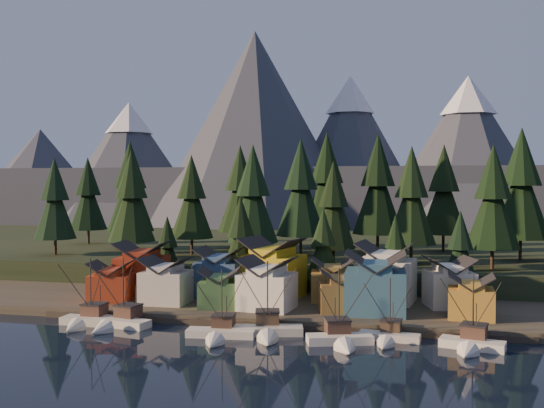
% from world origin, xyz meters
% --- Properties ---
extents(ground, '(500.00, 500.00, 0.00)m').
position_xyz_m(ground, '(0.00, 0.00, 0.00)').
color(ground, black).
rests_on(ground, ground).
extents(shore_strip, '(400.00, 50.00, 1.50)m').
position_xyz_m(shore_strip, '(0.00, 40.00, 0.75)').
color(shore_strip, '#39332A').
rests_on(shore_strip, ground).
extents(hillside, '(420.00, 100.00, 6.00)m').
position_xyz_m(hillside, '(0.00, 90.00, 3.00)').
color(hillside, black).
rests_on(hillside, ground).
extents(dock, '(80.00, 4.00, 1.00)m').
position_xyz_m(dock, '(0.00, 16.50, 0.50)').
color(dock, '#433B30').
rests_on(dock, ground).
extents(mountain_ridge, '(560.00, 190.00, 90.00)m').
position_xyz_m(mountain_ridge, '(-4.20, 213.59, 26.06)').
color(mountain_ridge, '#454A58').
rests_on(mountain_ridge, ground).
extents(boat_0, '(9.55, 10.37, 12.13)m').
position_xyz_m(boat_0, '(-29.95, 10.29, 2.42)').
color(boat_0, beige).
rests_on(boat_0, ground).
extents(boat_1, '(10.59, 11.16, 12.36)m').
position_xyz_m(boat_1, '(-24.38, 10.21, 2.41)').
color(boat_1, silver).
rests_on(boat_1, ground).
extents(boat_2, '(10.93, 11.75, 11.34)m').
position_xyz_m(boat_2, '(-6.10, 7.33, 2.05)').
color(boat_2, silver).
rests_on(boat_2, ground).
extents(boat_3, '(11.61, 12.19, 12.60)m').
position_xyz_m(boat_3, '(0.66, 10.26, 2.36)').
color(boat_3, beige).
rests_on(boat_3, ground).
extents(boat_4, '(10.31, 10.91, 12.25)m').
position_xyz_m(boat_4, '(12.15, 7.77, 2.41)').
color(boat_4, white).
rests_on(boat_4, ground).
extents(boat_5, '(9.47, 10.13, 10.32)m').
position_xyz_m(boat_5, '(18.72, 11.20, 1.92)').
color(boat_5, silver).
rests_on(boat_5, ground).
extents(boat_6, '(9.60, 10.24, 11.92)m').
position_xyz_m(boat_6, '(30.17, 9.26, 2.40)').
color(boat_6, white).
rests_on(boat_6, ground).
extents(house_front_0, '(8.49, 8.17, 7.32)m').
position_xyz_m(house_front_0, '(-32.19, 23.14, 5.35)').
color(house_front_0, '#A53519').
rests_on(house_front_0, shore_strip).
extents(house_front_1, '(8.11, 7.79, 8.38)m').
position_xyz_m(house_front_1, '(-21.59, 23.87, 5.90)').
color(house_front_1, beige).
rests_on(house_front_1, shore_strip).
extents(house_front_2, '(8.07, 8.11, 6.80)m').
position_xyz_m(house_front_2, '(-11.03, 22.84, 5.07)').
color(house_front_2, '#426D3B').
rests_on(house_front_2, shore_strip).
extents(house_front_3, '(9.83, 9.47, 8.95)m').
position_xyz_m(house_front_3, '(-2.39, 22.88, 6.20)').
color(house_front_3, white).
rests_on(house_front_3, shore_strip).
extents(house_front_4, '(8.47, 8.87, 7.08)m').
position_xyz_m(house_front_4, '(9.97, 24.41, 5.22)').
color(house_front_4, olive).
rests_on(house_front_4, shore_strip).
extents(house_front_5, '(10.20, 9.34, 10.37)m').
position_xyz_m(house_front_5, '(16.14, 23.45, 6.95)').
color(house_front_5, '#315C75').
rests_on(house_front_5, shore_strip).
extents(house_front_6, '(7.42, 7.05, 7.10)m').
position_xyz_m(house_front_6, '(31.40, 23.24, 5.23)').
color(house_front_6, '#B9882F').
rests_on(house_front_6, shore_strip).
extents(house_back_0, '(10.42, 10.10, 10.24)m').
position_xyz_m(house_back_0, '(-29.76, 31.45, 6.88)').
color(house_back_0, maroon).
rests_on(house_back_0, shore_strip).
extents(house_back_1, '(8.37, 8.47, 9.36)m').
position_xyz_m(house_back_1, '(-14.08, 32.42, 6.41)').
color(house_back_1, '#365681').
rests_on(house_back_1, shore_strip).
extents(house_back_2, '(12.61, 11.96, 11.28)m').
position_xyz_m(house_back_2, '(-4.04, 34.62, 7.43)').
color(house_back_2, gold).
rests_on(house_back_2, shore_strip).
extents(house_back_3, '(8.63, 7.89, 7.93)m').
position_xyz_m(house_back_3, '(7.78, 32.65, 5.66)').
color(house_back_3, olive).
rests_on(house_back_3, shore_strip).
extents(house_back_4, '(11.36, 11.02, 10.94)m').
position_xyz_m(house_back_4, '(17.48, 34.20, 7.24)').
color(house_back_4, white).
rests_on(house_back_4, shore_strip).
extents(house_back_5, '(9.50, 9.57, 8.72)m').
position_xyz_m(house_back_5, '(28.54, 31.98, 6.08)').
color(house_back_5, white).
rests_on(house_back_5, shore_strip).
extents(tree_hill_0, '(10.14, 10.14, 23.62)m').
position_xyz_m(tree_hill_0, '(-62.00, 52.00, 18.91)').
color(tree_hill_0, '#332319').
rests_on(tree_hill_0, hillside).
extents(tree_hill_1, '(12.25, 12.25, 28.53)m').
position_xyz_m(tree_hill_1, '(-50.00, 68.00, 21.60)').
color(tree_hill_1, '#332319').
rests_on(tree_hill_1, hillside).
extents(tree_hill_2, '(10.70, 10.70, 24.92)m').
position_xyz_m(tree_hill_2, '(-40.00, 48.00, 19.62)').
color(tree_hill_2, '#332319').
rests_on(tree_hill_2, hillside).
extents(tree_hill_3, '(10.42, 10.42, 24.27)m').
position_xyz_m(tree_hill_3, '(-30.00, 60.00, 19.27)').
color(tree_hill_3, '#332319').
rests_on(tree_hill_3, hillside).
extents(tree_hill_4, '(11.79, 11.79, 27.47)m').
position_xyz_m(tree_hill_4, '(-22.00, 75.00, 21.02)').
color(tree_hill_4, '#332319').
rests_on(tree_hill_4, hillside).
extents(tree_hill_5, '(11.13, 11.13, 25.94)m').
position_xyz_m(tree_hill_5, '(-12.00, 50.00, 20.18)').
color(tree_hill_5, '#332319').
rests_on(tree_hill_5, hillside).
extents(tree_hill_6, '(12.10, 12.10, 28.20)m').
position_xyz_m(tree_hill_6, '(-4.00, 65.00, 21.42)').
color(tree_hill_6, '#332319').
rests_on(tree_hill_6, hillside).
extents(tree_hill_7, '(9.49, 9.49, 22.12)m').
position_xyz_m(tree_hill_7, '(6.00, 48.00, 18.09)').
color(tree_hill_7, '#332319').
rests_on(tree_hill_7, hillside).
extents(tree_hill_8, '(12.71, 12.71, 29.61)m').
position_xyz_m(tree_hill_8, '(14.00, 72.00, 22.19)').
color(tree_hill_8, '#332319').
rests_on(tree_hill_8, hillside).
extents(tree_hill_9, '(10.93, 10.93, 25.46)m').
position_xyz_m(tree_hill_9, '(22.00, 55.00, 19.92)').
color(tree_hill_9, '#332319').
rests_on(tree_hill_9, hillside).
extents(tree_hill_10, '(11.68, 11.68, 27.20)m').
position_xyz_m(tree_hill_10, '(30.00, 80.00, 20.87)').
color(tree_hill_10, '#332319').
rests_on(tree_hill_10, hillside).
extents(tree_hill_11, '(10.87, 10.87, 25.32)m').
position_xyz_m(tree_hill_11, '(38.00, 50.00, 19.84)').
color(tree_hill_11, '#332319').
rests_on(tree_hill_11, hillside).
extents(tree_hill_12, '(12.85, 12.85, 29.93)m').
position_xyz_m(tree_hill_12, '(46.00, 66.00, 22.37)').
color(tree_hill_12, '#332319').
rests_on(tree_hill_12, hillside).
extents(tree_hill_15, '(13.28, 13.28, 30.94)m').
position_xyz_m(tree_hill_15, '(0.00, 82.00, 22.92)').
color(tree_hill_15, '#332319').
rests_on(tree_hill_15, hillside).
extents(tree_hill_16, '(10.63, 10.63, 24.75)m').
position_xyz_m(tree_hill_16, '(-68.00, 78.00, 19.53)').
color(tree_hill_16, '#332319').
rests_on(tree_hill_16, hillside).
extents(tree_shore_0, '(6.43, 6.43, 14.98)m').
position_xyz_m(tree_shore_0, '(-28.00, 40.00, 9.68)').
color(tree_shore_0, '#332319').
rests_on(tree_shore_0, shore_strip).
extents(tree_shore_1, '(8.30, 8.30, 19.34)m').
position_xyz_m(tree_shore_1, '(-12.00, 40.00, 12.07)').
color(tree_shore_1, '#332319').
rests_on(tree_shore_1, shore_strip).
extents(tree_shore_2, '(7.31, 7.31, 17.03)m').
position_xyz_m(tree_shore_2, '(5.00, 40.00, 10.80)').
color(tree_shore_2, '#332319').
rests_on(tree_shore_2, shore_strip).
extents(tree_shore_3, '(6.81, 6.81, 15.86)m').
position_xyz_m(tree_shore_3, '(19.00, 40.00, 10.16)').
color(tree_shore_3, '#332319').
rests_on(tree_shore_3, shore_strip).
extents(tree_shore_4, '(7.21, 7.21, 16.79)m').
position_xyz_m(tree_shore_4, '(31.00, 40.00, 10.67)').
color(tree_shore_4, '#332319').
rests_on(tree_shore_4, shore_strip).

